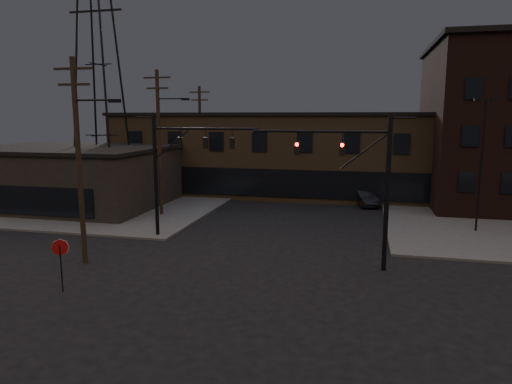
% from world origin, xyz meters
% --- Properties ---
extents(ground, '(140.00, 140.00, 0.00)m').
position_xyz_m(ground, '(0.00, 0.00, 0.00)').
color(ground, black).
rests_on(ground, ground).
extents(sidewalk_nw, '(30.00, 30.00, 0.15)m').
position_xyz_m(sidewalk_nw, '(-22.00, 22.00, 0.07)').
color(sidewalk_nw, '#474744').
rests_on(sidewalk_nw, ground).
extents(building_row, '(40.00, 12.00, 8.00)m').
position_xyz_m(building_row, '(0.00, 28.00, 4.00)').
color(building_row, brown).
rests_on(building_row, ground).
extents(building_left, '(16.00, 12.00, 5.00)m').
position_xyz_m(building_left, '(-20.00, 16.00, 2.50)').
color(building_left, black).
rests_on(building_left, ground).
extents(traffic_signal_near, '(7.12, 0.24, 8.00)m').
position_xyz_m(traffic_signal_near, '(5.36, 4.50, 4.93)').
color(traffic_signal_near, black).
rests_on(traffic_signal_near, ground).
extents(traffic_signal_far, '(7.12, 0.24, 8.00)m').
position_xyz_m(traffic_signal_far, '(-6.72, 8.00, 5.01)').
color(traffic_signal_far, black).
rests_on(traffic_signal_far, ground).
extents(stop_sign, '(0.72, 0.33, 2.48)m').
position_xyz_m(stop_sign, '(-8.00, -1.99, 1.84)').
color(stop_sign, black).
rests_on(stop_sign, ground).
extents(utility_pole_near, '(3.70, 0.28, 11.00)m').
position_xyz_m(utility_pole_near, '(-9.43, 2.00, 5.87)').
color(utility_pole_near, black).
rests_on(utility_pole_near, ground).
extents(utility_pole_mid, '(3.70, 0.28, 11.50)m').
position_xyz_m(utility_pole_mid, '(-10.44, 14.00, 6.13)').
color(utility_pole_mid, black).
rests_on(utility_pole_mid, ground).
extents(utility_pole_far, '(2.20, 0.28, 11.00)m').
position_xyz_m(utility_pole_far, '(-11.50, 26.00, 5.78)').
color(utility_pole_far, black).
rests_on(utility_pole_far, ground).
extents(transmission_tower, '(7.00, 7.00, 25.00)m').
position_xyz_m(transmission_tower, '(-18.00, 18.00, 12.50)').
color(transmission_tower, black).
rests_on(transmission_tower, ground).
extents(lot_light_a, '(1.50, 0.28, 9.14)m').
position_xyz_m(lot_light_a, '(13.00, 14.00, 5.51)').
color(lot_light_a, black).
rests_on(lot_light_a, ground).
extents(parked_car_lot_a, '(4.67, 2.45, 1.51)m').
position_xyz_m(parked_car_lot_a, '(14.51, 21.19, 0.91)').
color(parked_car_lot_a, black).
rests_on(parked_car_lot_a, sidewalk_ne).
extents(car_crossing, '(2.72, 4.63, 1.44)m').
position_xyz_m(car_crossing, '(5.50, 22.24, 0.72)').
color(car_crossing, black).
rests_on(car_crossing, ground).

